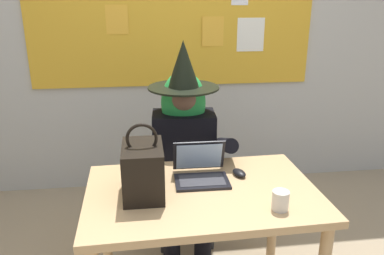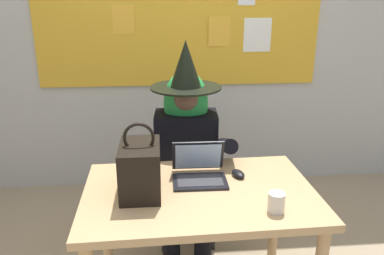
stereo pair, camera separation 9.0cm
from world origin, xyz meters
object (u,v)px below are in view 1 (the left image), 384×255
(handbag, at_px, (143,170))
(coffee_mug, at_px, (280,200))
(laptop, at_px, (201,171))
(person_costumed, at_px, (184,140))
(desk_main, at_px, (202,207))
(computer_mouse, at_px, (239,173))
(chair_at_desk, at_px, (183,172))

(handbag, relative_size, coffee_mug, 3.98)
(laptop, bearing_deg, person_costumed, 95.05)
(desk_main, xyz_separation_m, person_costumed, (-0.03, 0.63, 0.14))
(desk_main, bearing_deg, coffee_mug, -34.92)
(computer_mouse, bearing_deg, chair_at_desk, 96.43)
(computer_mouse, distance_m, coffee_mug, 0.39)
(desk_main, distance_m, handbag, 0.38)
(desk_main, distance_m, laptop, 0.20)
(laptop, height_order, handbag, handbag)
(chair_at_desk, height_order, coffee_mug, chair_at_desk)
(computer_mouse, bearing_deg, desk_main, -164.78)
(laptop, distance_m, handbag, 0.35)
(coffee_mug, bearing_deg, chair_at_desk, 109.90)
(desk_main, bearing_deg, chair_at_desk, 91.67)
(coffee_mug, bearing_deg, person_costumed, 112.64)
(desk_main, height_order, handbag, handbag)
(laptop, distance_m, computer_mouse, 0.22)
(chair_at_desk, height_order, laptop, laptop)
(desk_main, bearing_deg, handbag, 179.66)
(chair_at_desk, height_order, computer_mouse, chair_at_desk)
(person_costumed, height_order, handbag, person_costumed)
(chair_at_desk, relative_size, computer_mouse, 8.46)
(desk_main, height_order, chair_at_desk, chair_at_desk)
(computer_mouse, bearing_deg, handbag, 178.56)
(computer_mouse, xyz_separation_m, coffee_mug, (0.10, -0.37, 0.03))
(chair_at_desk, distance_m, computer_mouse, 0.71)
(chair_at_desk, relative_size, coffee_mug, 9.27)
(desk_main, relative_size, person_costumed, 0.85)
(person_costumed, relative_size, coffee_mug, 15.07)
(person_costumed, xyz_separation_m, coffee_mug, (0.36, -0.86, 0.01))
(handbag, bearing_deg, laptop, 22.80)
(laptop, relative_size, coffee_mug, 3.09)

